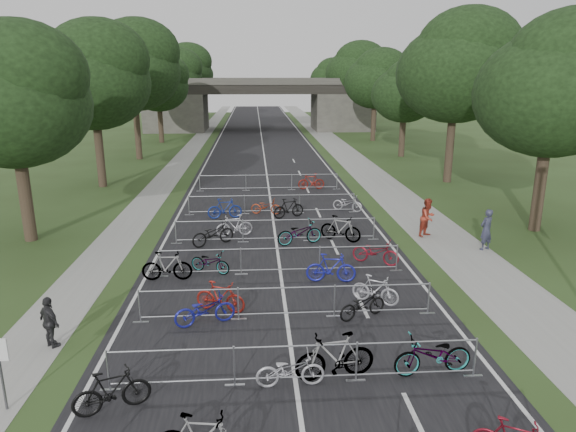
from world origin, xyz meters
name	(u,v)px	position (x,y,z in m)	size (l,w,h in m)	color
road	(262,144)	(0.00, 50.00, 0.01)	(11.00, 140.00, 0.01)	black
sidewalk_right	(333,143)	(8.00, 50.00, 0.01)	(3.00, 140.00, 0.01)	gray
sidewalk_left	(195,144)	(-7.50, 50.00, 0.01)	(2.00, 140.00, 0.01)	gray
lane_markings	(262,144)	(0.00, 50.00, 0.00)	(0.12, 140.00, 0.00)	silver
overpass_bridge	(260,104)	(0.00, 65.00, 3.53)	(31.00, 8.00, 7.05)	#42403B
tree_left_0	(13,99)	(-11.39, 15.93, 6.49)	(6.72, 6.72, 10.25)	#33261C
tree_right_0	(556,88)	(13.11, 15.93, 6.92)	(7.17, 7.17, 10.93)	#33261C
tree_left_1	(94,78)	(-11.39, 27.93, 7.30)	(7.56, 7.56, 11.53)	#33261C
tree_right_1	(458,69)	(13.11, 27.93, 7.90)	(8.18, 8.18, 12.47)	#33261C
tree_left_2	(134,67)	(-11.39, 39.93, 8.12)	(8.40, 8.40, 12.81)	#33261C
tree_right_2	(406,92)	(13.11, 39.93, 5.95)	(6.16, 6.16, 9.39)	#33261C
tree_left_3	(159,84)	(-11.39, 51.93, 6.49)	(6.72, 6.72, 10.25)	#33261C
tree_right_3	(376,80)	(13.11, 51.93, 6.92)	(7.17, 7.17, 10.93)	#33261C
tree_left_4	(174,76)	(-11.39, 63.93, 7.30)	(7.56, 7.56, 11.53)	#33261C
tree_right_4	(356,71)	(13.11, 63.93, 7.90)	(8.18, 8.18, 12.47)	#33261C
tree_left_5	(185,70)	(-11.39, 75.93, 8.12)	(8.40, 8.40, 12.81)	#33261C
tree_right_5	(341,85)	(13.11, 75.93, 5.95)	(6.16, 6.16, 9.39)	#33261C
tree_left_6	(194,80)	(-11.39, 87.93, 6.49)	(6.72, 6.72, 10.25)	#33261C
tree_right_6	(330,78)	(13.11, 87.93, 6.92)	(7.17, 7.17, 10.93)	#33261C
barrier_row_1	(296,364)	(0.00, 3.60, 0.55)	(9.70, 0.08, 1.10)	#A1A4A9
barrier_row_2	(287,302)	(0.00, 7.20, 0.55)	(9.70, 0.08, 1.10)	#A1A4A9
barrier_row_3	(280,261)	(0.00, 11.00, 0.55)	(9.70, 0.08, 1.10)	#A1A4A9
barrier_row_4	(276,230)	(0.00, 15.00, 0.55)	(9.70, 0.08, 1.10)	#A1A4A9
barrier_row_5	(272,204)	(0.00, 20.00, 0.55)	(9.70, 0.08, 1.10)	#A1A4A9
barrier_row_6	(269,182)	(0.00, 26.00, 0.55)	(9.70, 0.08, 1.10)	#A1A4A9
bike_4	(112,391)	(-4.30, 2.76, 0.53)	(0.50, 1.77, 1.06)	black
bike_5	(290,370)	(-0.15, 3.49, 0.45)	(0.60, 1.72, 0.90)	#B2B1B9
bike_6	(335,357)	(1.01, 3.75, 0.63)	(0.59, 2.10, 1.26)	#A1A4A9
bike_7	(433,356)	(3.56, 3.75, 0.55)	(0.73, 2.09, 1.10)	#A1A4A9
bike_8	(205,310)	(-2.56, 6.93, 0.50)	(0.66, 1.90, 1.00)	navy
bike_9	(220,297)	(-2.14, 7.81, 0.52)	(0.49, 1.73, 1.04)	maroon
bike_10	(362,305)	(2.41, 7.06, 0.45)	(0.60, 1.73, 0.91)	black
bike_11	(375,290)	(3.06, 8.09, 0.50)	(0.47, 1.66, 1.00)	silver
bike_12	(167,266)	(-4.30, 10.61, 0.57)	(0.53, 1.89, 1.14)	#A1A4A9
bike_13	(210,262)	(-2.74, 11.28, 0.45)	(0.59, 1.69, 0.89)	#A1A4A9
bike_14	(331,268)	(1.83, 10.02, 0.56)	(0.53, 1.87, 1.12)	#1D20A0
bike_15	(376,252)	(3.95, 11.83, 0.51)	(0.68, 1.95, 1.02)	maroon
bike_16	(213,234)	(-2.88, 14.68, 0.54)	(0.72, 2.07, 1.09)	black
bike_17	(234,226)	(-1.96, 15.93, 0.53)	(0.50, 1.77, 1.06)	#B3B2BA
bike_18	(299,233)	(1.05, 14.52, 0.56)	(0.74, 2.12, 1.11)	#A1A4A9
bike_19	(341,229)	(3.00, 14.90, 0.60)	(0.56, 2.00, 1.20)	#A1A4A9
bike_20	(225,209)	(-2.58, 19.13, 0.56)	(0.52, 1.85, 1.11)	navy
bike_21	(266,206)	(-0.35, 19.90, 0.44)	(0.59, 1.68, 0.88)	maroon
bike_22	(289,208)	(0.86, 19.07, 0.54)	(0.51, 1.80, 1.08)	black
bike_23	(347,203)	(4.30, 20.27, 0.45)	(0.60, 1.73, 0.91)	#ADACB4
bike_27	(311,182)	(2.87, 26.09, 0.54)	(0.51, 1.79, 1.08)	maroon
pedestrian_a	(486,230)	(9.20, 13.24, 0.93)	(0.68, 0.44, 1.85)	#2E3046
pedestrian_b	(428,218)	(7.28, 15.36, 0.93)	(0.90, 0.70, 1.85)	#9C3222
pedestrian_c	(50,323)	(-6.80, 5.84, 0.76)	(0.90, 0.37, 1.53)	#262628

